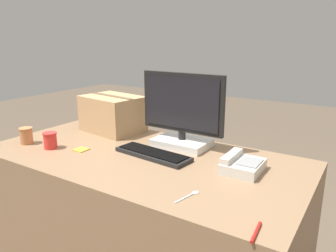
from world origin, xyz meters
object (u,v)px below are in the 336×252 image
object	(u,v)px
paper_cup_right	(50,140)
pen_marker	(256,232)
spoon	(191,195)
cardboard_box	(113,114)
keyboard	(153,154)
desk_phone	(242,165)
paper_cup_left	(26,136)
monitor	(182,118)
sticky_note_pad	(81,150)

from	to	relation	value
paper_cup_right	pen_marker	size ratio (longest dim) A/B	0.76
spoon	cardboard_box	world-z (taller)	cardboard_box
keyboard	cardboard_box	bearing A→B (deg)	158.94
keyboard	desk_phone	world-z (taller)	desk_phone
keyboard	paper_cup_left	distance (m)	0.82
paper_cup_left	cardboard_box	world-z (taller)	cardboard_box
monitor	spoon	size ratio (longest dim) A/B	3.60
monitor	spoon	distance (m)	0.66
cardboard_box	pen_marker	bearing A→B (deg)	-28.78
pen_marker	cardboard_box	bearing A→B (deg)	55.89
desk_phone	paper_cup_right	distance (m)	1.11
paper_cup_right	sticky_note_pad	xyz separation A→B (m)	(0.18, 0.07, -0.05)
keyboard	paper_cup_left	world-z (taller)	paper_cup_left
monitor	cardboard_box	distance (m)	0.58
monitor	spoon	bearing A→B (deg)	-56.22
desk_phone	paper_cup_left	world-z (taller)	paper_cup_left
paper_cup_left	pen_marker	xyz separation A→B (m)	(1.50, -0.18, -0.05)
monitor	keyboard	world-z (taller)	monitor
keyboard	paper_cup_left	size ratio (longest dim) A/B	4.57
monitor	paper_cup_left	distance (m)	0.97
monitor	paper_cup_left	xyz separation A→B (m)	(-0.83, -0.47, -0.13)
paper_cup_right	spoon	bearing A→B (deg)	-4.39
spoon	desk_phone	bearing A→B (deg)	-1.67
desk_phone	paper_cup_right	xyz separation A→B (m)	(-1.08, -0.28, 0.02)
desk_phone	spoon	world-z (taller)	desk_phone
pen_marker	sticky_note_pad	size ratio (longest dim) A/B	1.74
keyboard	cardboard_box	distance (m)	0.60
keyboard	cardboard_box	size ratio (longest dim) A/B	1.06
spoon	pen_marker	bearing A→B (deg)	-99.40
desk_phone	paper_cup_right	bearing A→B (deg)	-166.19
paper_cup_right	keyboard	bearing A→B (deg)	20.41
pen_marker	paper_cup_right	bearing A→B (deg)	75.95
keyboard	pen_marker	size ratio (longest dim) A/B	3.61
paper_cup_right	sticky_note_pad	world-z (taller)	paper_cup_right
monitor	paper_cup_left	world-z (taller)	monitor
desk_phone	sticky_note_pad	xyz separation A→B (m)	(-0.90, -0.21, -0.03)
spoon	paper_cup_left	bearing A→B (deg)	99.37
desk_phone	spoon	distance (m)	0.37
pen_marker	sticky_note_pad	bearing A→B (deg)	71.03
desk_phone	spoon	bearing A→B (deg)	-104.57
paper_cup_left	sticky_note_pad	xyz separation A→B (m)	(0.37, 0.10, -0.05)
keyboard	pen_marker	xyz separation A→B (m)	(0.72, -0.42, -0.01)
desk_phone	paper_cup_left	bearing A→B (deg)	-167.45
keyboard	desk_phone	bearing A→B (deg)	13.24
paper_cup_right	cardboard_box	distance (m)	0.50
paper_cup_left	cardboard_box	xyz separation A→B (m)	(0.25, 0.51, 0.07)
paper_cup_left	cardboard_box	distance (m)	0.57
monitor	keyboard	bearing A→B (deg)	-101.68
paper_cup_right	spoon	distance (m)	0.99
keyboard	pen_marker	distance (m)	0.83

